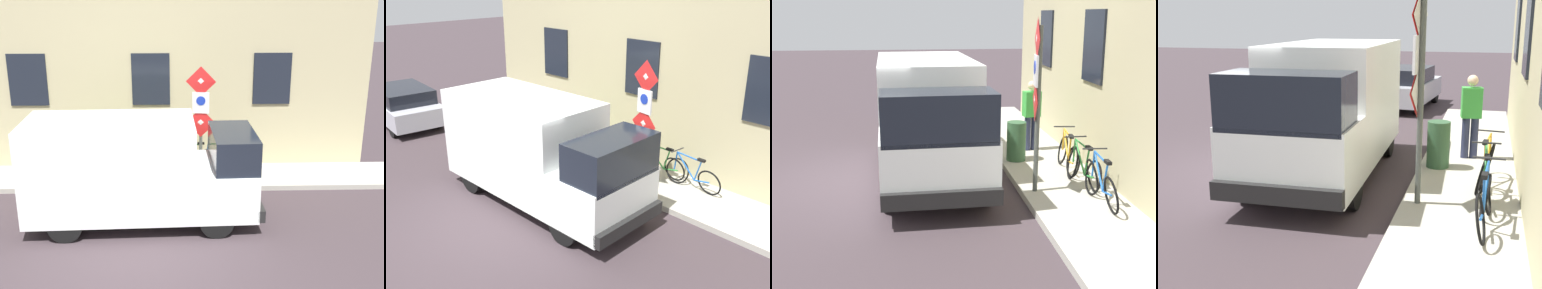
# 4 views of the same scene
# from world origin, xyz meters

# --- Properties ---
(ground_plane) EXTENTS (80.00, 80.00, 0.00)m
(ground_plane) POSITION_xyz_m (0.00, 0.00, 0.00)
(ground_plane) COLOR #3A2F34
(sidewalk_slab) EXTENTS (1.81, 14.84, 0.14)m
(sidewalk_slab) POSITION_xyz_m (4.22, 0.00, 0.07)
(sidewalk_slab) COLOR #A29F93
(sidewalk_slab) RESTS_ON ground_plane
(building_facade) EXTENTS (0.75, 12.84, 8.66)m
(building_facade) POSITION_xyz_m (5.47, 0.00, 4.33)
(building_facade) COLOR tan
(building_facade) RESTS_ON ground_plane
(sign_post_stacked) EXTENTS (0.18, 0.56, 3.13)m
(sign_post_stacked) POSITION_xyz_m (3.52, -1.38, 2.16)
(sign_post_stacked) COLOR #474C47
(sign_post_stacked) RESTS_ON sidewalk_slab
(delivery_van) EXTENTS (2.17, 5.39, 2.50)m
(delivery_van) POSITION_xyz_m (1.62, 0.17, 1.33)
(delivery_van) COLOR white
(delivery_van) RESTS_ON ground_plane
(parked_hatchback) EXTENTS (2.12, 4.15, 1.38)m
(parked_hatchback) POSITION_xyz_m (1.76, 8.19, 0.73)
(parked_hatchback) COLOR #ADAFBA
(parked_hatchback) RESTS_ON ground_plane
(bicycle_blue) EXTENTS (0.46, 1.72, 0.89)m
(bicycle_blue) POSITION_xyz_m (4.58, -2.12, 0.51)
(bicycle_blue) COLOR black
(bicycle_blue) RESTS_ON sidewalk_slab
(bicycle_green) EXTENTS (0.46, 1.71, 0.89)m
(bicycle_green) POSITION_xyz_m (4.58, -1.18, 0.51)
(bicycle_green) COLOR black
(bicycle_green) RESTS_ON sidewalk_slab
(bicycle_orange) EXTENTS (0.47, 1.72, 0.89)m
(bicycle_orange) POSITION_xyz_m (4.58, -0.24, 0.51)
(bicycle_orange) COLOR black
(bicycle_orange) RESTS_ON sidewalk_slab
(pedestrian) EXTENTS (0.44, 0.32, 1.72)m
(pedestrian) POSITION_xyz_m (4.23, 1.55, 1.07)
(pedestrian) COLOR #262B47
(pedestrian) RESTS_ON sidewalk_slab
(litter_bin) EXTENTS (0.44, 0.44, 0.90)m
(litter_bin) POSITION_xyz_m (3.67, 0.71, 0.59)
(litter_bin) COLOR #2D5133
(litter_bin) RESTS_ON sidewalk_slab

